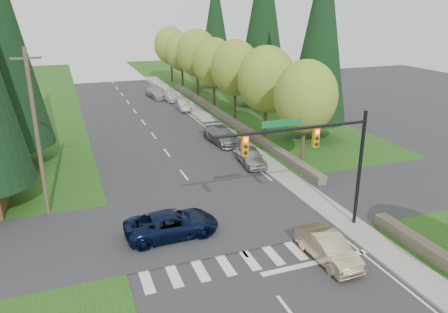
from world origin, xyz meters
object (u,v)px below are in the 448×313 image
sedan_champagne (328,248)px  parked_car_c (183,105)px  parked_car_b (222,135)px  suv_navy (172,224)px  parked_car_a (251,157)px  parked_car_d (171,95)px  parked_car_e (157,93)px

sedan_champagne → parked_car_c: sedan_champagne is taller
sedan_champagne → parked_car_b: bearing=83.1°
suv_navy → parked_car_b: parked_car_b is taller
parked_car_a → suv_navy: bearing=-129.0°
parked_car_b → suv_navy: bearing=-124.6°
suv_navy → parked_car_d: bearing=-15.4°
suv_navy → parked_car_a: (8.64, 8.82, -0.01)m
sedan_champagne → parked_car_a: size_ratio=1.01×
suv_navy → parked_car_a: 12.35m
parked_car_e → parked_car_d: bearing=-71.3°
parked_car_a → parked_car_d: 26.00m
parked_car_a → parked_car_e: size_ratio=0.82×
parked_car_d → parked_car_e: bearing=110.5°
parked_car_d → sedan_champagne: bearing=-98.6°
sedan_champagne → parked_car_c: size_ratio=1.09×
suv_navy → sedan_champagne: bearing=-128.6°
parked_car_e → parked_car_c: bearing=-88.5°
parked_car_b → parked_car_c: 13.97m
parked_car_a → parked_car_d: bearing=95.6°
parked_car_c → parked_car_e: bearing=101.8°
parked_car_b → parked_car_e: 22.34m
sedan_champagne → parked_car_e: (0.58, 42.46, 0.04)m
suv_navy → parked_car_e: size_ratio=1.03×
suv_navy → parked_car_d: size_ratio=1.19×
sedan_champagne → parked_car_b: size_ratio=0.82×
parked_car_e → parked_car_b: bearing=-94.7°
sedan_champagne → parked_car_e: parked_car_e is taller
parked_car_d → parked_car_e: parked_car_d is taller
parked_car_d → parked_car_e: (-1.28, 2.57, -0.01)m
parked_car_b → parked_car_d: parked_car_b is taller
sedan_champagne → parked_car_e: bearing=87.3°
parked_car_c → parked_car_e: (-1.36, 8.34, 0.10)m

